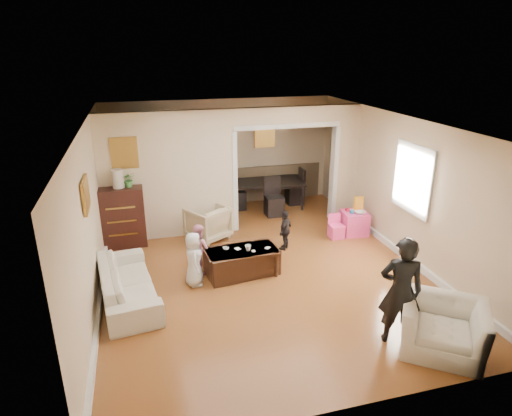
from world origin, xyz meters
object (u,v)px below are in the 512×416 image
object	(u,v)px
armchair_back	(208,223)
coffee_table	(242,262)
cyan_cup	(352,212)
adult_person	(401,291)
play_table	(354,223)
child_toddler	(285,230)
sofa	(127,283)
table_lamp	(118,179)
coffee_cup	(248,248)
child_kneel_a	(194,259)
dresser	(122,217)
child_kneel_b	(199,248)
armchair_front	(443,327)
dining_table	(266,194)

from	to	relation	value
armchair_back	coffee_table	size ratio (longest dim) A/B	0.62
cyan_cup	adult_person	world-z (taller)	adult_person
armchair_back	play_table	bearing A→B (deg)	138.81
child_toddler	sofa	bearing A→B (deg)	-27.62
table_lamp	child_toddler	world-z (taller)	table_lamp
coffee_cup	child_kneel_a	world-z (taller)	child_kneel_a
coffee_cup	play_table	world-z (taller)	coffee_cup
coffee_table	coffee_cup	size ratio (longest dim) A/B	11.49
play_table	adult_person	bearing A→B (deg)	-108.26
table_lamp	cyan_cup	bearing A→B (deg)	-9.25
dresser	child_kneel_b	distance (m)	1.98
child_toddler	coffee_cup	bearing A→B (deg)	-7.69
coffee_table	play_table	world-z (taller)	play_table
dresser	coffee_table	distance (m)	2.71
coffee_cup	play_table	xyz separation A→B (m)	(2.61, 1.14, -0.27)
cyan_cup	child_kneel_b	xyz separation A→B (m)	(-3.31, -0.74, -0.08)
sofa	play_table	xyz separation A→B (m)	(4.63, 1.43, -0.05)
cyan_cup	child_toddler	distance (m)	1.59
armchair_front	adult_person	xyz separation A→B (m)	(-0.48, 0.32, 0.43)
armchair_back	play_table	xyz separation A→B (m)	(3.03, -0.56, -0.10)
coffee_table	child_kneel_a	bearing A→B (deg)	-169.99
dresser	play_table	xyz separation A→B (m)	(4.71, -0.70, -0.36)
sofa	child_toddler	xyz separation A→B (m)	(2.97, 1.09, 0.11)
child_toddler	armchair_front	bearing A→B (deg)	58.44
coffee_table	adult_person	world-z (taller)	adult_person
child_toddler	dining_table	bearing A→B (deg)	-145.71
table_lamp	coffee_cup	bearing A→B (deg)	-41.27
table_lamp	dining_table	size ratio (longest dim) A/B	0.19
child_kneel_a	child_kneel_b	size ratio (longest dim) A/B	1.05
dresser	coffee_table	world-z (taller)	dresser
armchair_back	dresser	bearing A→B (deg)	-35.31
play_table	child_kneel_a	world-z (taller)	child_kneel_a
adult_person	child_toddler	world-z (taller)	adult_person
armchair_back	child_kneel_b	distance (m)	1.41
coffee_table	child_toddler	size ratio (longest dim) A/B	1.52
child_toddler	coffee_table	bearing A→B (deg)	-12.25
table_lamp	adult_person	distance (m)	5.51
armchair_back	dining_table	size ratio (longest dim) A/B	0.41
cyan_cup	adult_person	bearing A→B (deg)	-106.99
coffee_cup	child_kneel_a	xyz separation A→B (m)	(-0.95, -0.10, -0.04)
armchair_front	dresser	distance (m)	6.04
dresser	child_kneel_b	xyz separation A→B (m)	(1.30, -1.49, -0.16)
coffee_cup	child_kneel_b	xyz separation A→B (m)	(-0.80, 0.35, -0.07)
dresser	child_toddler	world-z (taller)	dresser
armchair_back	adult_person	world-z (taller)	adult_person
cyan_cup	child_kneel_b	bearing A→B (deg)	-167.39
coffee_cup	adult_person	bearing A→B (deg)	-57.49
coffee_table	coffee_cup	xyz separation A→B (m)	(0.10, -0.05, 0.28)
cyan_cup	child_kneel_a	bearing A→B (deg)	-161.02
coffee_table	child_kneel_b	world-z (taller)	child_kneel_b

